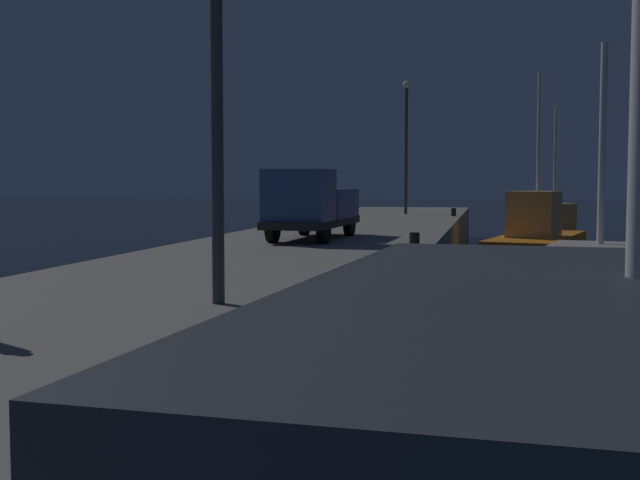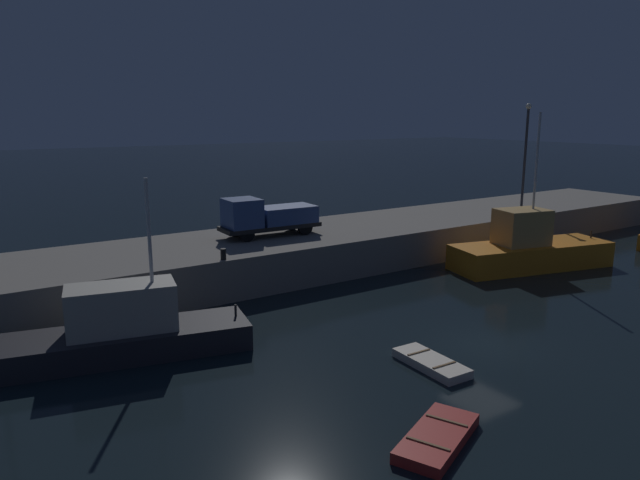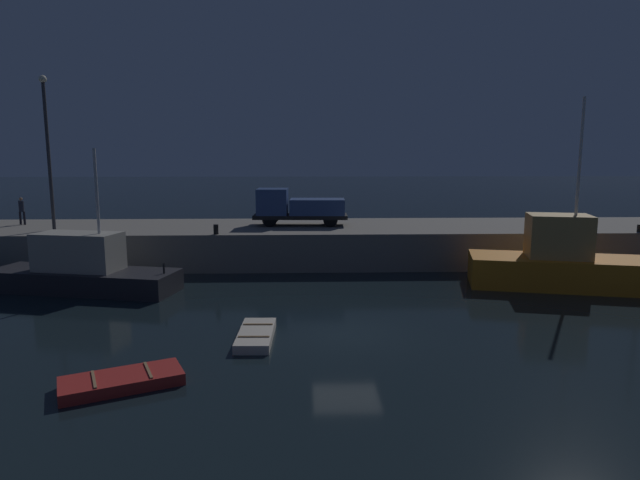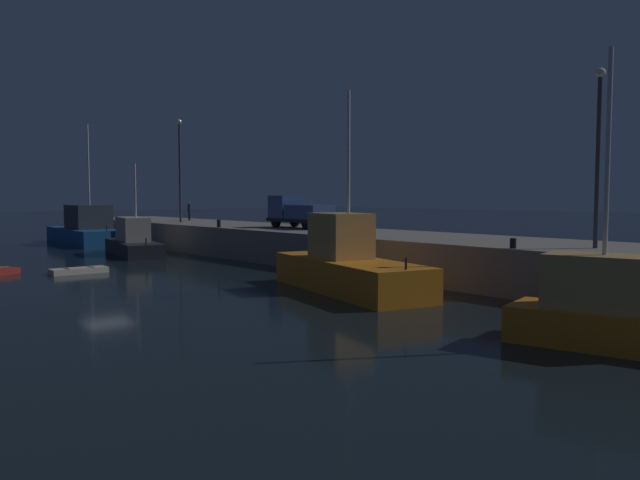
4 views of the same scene
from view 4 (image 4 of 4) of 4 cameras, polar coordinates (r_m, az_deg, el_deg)
name	(u,v)px [view 4 (image 4 of 4)]	position (r m, az deg, el deg)	size (l,w,h in m)	color
ground_plane	(107,279)	(36.30, -18.75, -3.34)	(320.00, 320.00, 0.00)	black
pier_quay	(314,245)	(43.77, -0.58, -0.45)	(67.16, 8.05, 2.20)	gray
fishing_trawler_red	(133,241)	(50.36, -16.61, -0.11)	(9.66, 4.61, 6.95)	#232328
fishing_boat_blue	(347,267)	(29.73, 2.50, -2.43)	(10.54, 5.43, 9.41)	orange
fishing_boat_white	(87,230)	(62.94, -20.39, 0.84)	(12.87, 5.06, 11.11)	#195193
fishing_boat_orange	(631,316)	(20.50, 26.39, -6.17)	(7.95, 4.03, 8.84)	orange
rowboat_white_mid	(79,271)	(39.23, -21.08, -2.61)	(1.30, 3.17, 0.37)	beige
lamp_post_west	(180,163)	(56.69, -12.62, 6.83)	(0.44, 0.44, 9.00)	#38383D
lamp_post_east	(598,143)	(30.43, 23.97, 8.02)	(0.44, 0.44, 7.90)	#38383D
utility_truck	(299,212)	(45.30, -1.97, 2.57)	(6.03, 2.26, 2.34)	black
dockworker	(189,210)	(60.67, -11.80, 2.71)	(0.45, 0.41, 1.77)	black
bollard_west	(219,224)	(46.85, -9.18, 1.49)	(0.28, 0.28, 0.56)	black
bollard_central	(513,243)	(28.94, 17.14, -0.29)	(0.28, 0.28, 0.45)	black
bollard_east	(133,218)	(60.63, -16.63, 1.90)	(0.28, 0.28, 0.48)	black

